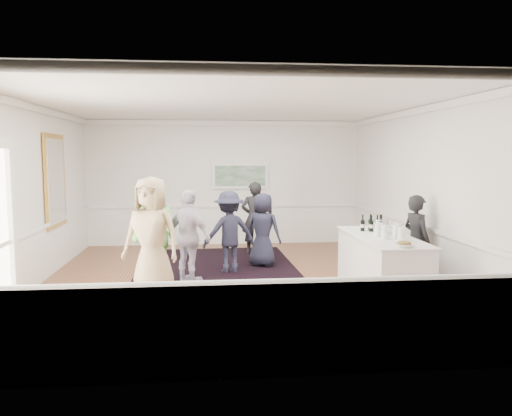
{
  "coord_description": "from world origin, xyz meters",
  "views": [
    {
      "loc": [
        -0.47,
        -8.92,
        2.3
      ],
      "look_at": [
        0.44,
        0.2,
        1.33
      ],
      "focal_mm": 35.0,
      "sensor_mm": 36.0,
      "label": 1
    }
  ],
  "objects": [
    {
      "name": "guest_tan",
      "position": [
        -1.37,
        -0.79,
        0.98
      ],
      "size": [
        1.11,
        0.91,
        1.97
      ],
      "primitive_type": "imported",
      "rotation": [
        0.0,
        0.0,
        -0.34
      ],
      "color": "tan",
      "rests_on": "floor"
    },
    {
      "name": "guest_dark_b",
      "position": [
        0.63,
        2.53,
        0.85
      ],
      "size": [
        0.63,
        0.42,
        1.7
      ],
      "primitive_type": "imported",
      "rotation": [
        0.0,
        0.0,
        3.12
      ],
      "color": "black",
      "rests_on": "floor"
    },
    {
      "name": "wall_left",
      "position": [
        -3.5,
        0.0,
        1.6
      ],
      "size": [
        0.02,
        8.0,
        3.2
      ],
      "primitive_type": "cube",
      "color": "white",
      "rests_on": "floor"
    },
    {
      "name": "juice_pitchers",
      "position": [
        2.48,
        -1.29,
        1.09
      ],
      "size": [
        0.42,
        0.6,
        0.24
      ],
      "color": "#7BBE44",
      "rests_on": "serving_table"
    },
    {
      "name": "ice_bucket",
      "position": [
        2.47,
        -0.8,
        1.09
      ],
      "size": [
        0.26,
        0.26,
        0.25
      ],
      "primitive_type": "cylinder",
      "color": "silver",
      "rests_on": "serving_table"
    },
    {
      "name": "wall_back",
      "position": [
        0.0,
        4.0,
        1.6
      ],
      "size": [
        7.0,
        0.02,
        3.2
      ],
      "primitive_type": "cube",
      "color": "white",
      "rests_on": "floor"
    },
    {
      "name": "area_rug",
      "position": [
        -0.28,
        1.15,
        0.01
      ],
      "size": [
        3.31,
        4.29,
        0.02
      ],
      "primitive_type": "cube",
      "rotation": [
        0.0,
        0.0,
        0.02
      ],
      "color": "black",
      "rests_on": "floor"
    },
    {
      "name": "mirror",
      "position": [
        -3.45,
        1.3,
        1.8
      ],
      "size": [
        0.05,
        1.25,
        1.85
      ],
      "color": "gold",
      "rests_on": "wall_left"
    },
    {
      "name": "guest_dark_a",
      "position": [
        -0.04,
        0.77,
        0.81
      ],
      "size": [
        1.16,
        0.85,
        1.61
      ],
      "primitive_type": "imported",
      "rotation": [
        0.0,
        0.0,
        3.41
      ],
      "color": "#1D1E30",
      "rests_on": "floor"
    },
    {
      "name": "wine_bottles",
      "position": [
        2.46,
        -0.48,
        1.13
      ],
      "size": [
        0.4,
        0.22,
        0.31
      ],
      "color": "black",
      "rests_on": "serving_table"
    },
    {
      "name": "guest_navy",
      "position": [
        0.69,
        1.25,
        0.76
      ],
      "size": [
        0.89,
        0.79,
        1.53
      ],
      "primitive_type": "imported",
      "rotation": [
        0.0,
        0.0,
        2.63
      ],
      "color": "#1D1E30",
      "rests_on": "floor"
    },
    {
      "name": "guest_green",
      "position": [
        -1.41,
        -0.08,
        0.94
      ],
      "size": [
        1.15,
        1.13,
        1.87
      ],
      "primitive_type": "imported",
      "rotation": [
        0.0,
        0.0,
        -0.69
      ],
      "color": "#62C24D",
      "rests_on": "floor"
    },
    {
      "name": "wall_right",
      "position": [
        3.5,
        0.0,
        1.6
      ],
      "size": [
        0.02,
        8.0,
        3.2
      ],
      "primitive_type": "cube",
      "color": "white",
      "rests_on": "floor"
    },
    {
      "name": "wainscoting",
      "position": [
        0.0,
        0.0,
        0.5
      ],
      "size": [
        7.0,
        8.0,
        1.0
      ],
      "primitive_type": null,
      "color": "white",
      "rests_on": "floor"
    },
    {
      "name": "landscape_painting",
      "position": [
        0.4,
        3.95,
        1.78
      ],
      "size": [
        1.44,
        0.06,
        0.66
      ],
      "color": "white",
      "rests_on": "wall_back"
    },
    {
      "name": "bartender",
      "position": [
        3.2,
        -0.59,
        0.81
      ],
      "size": [
        0.55,
        0.68,
        1.62
      ],
      "primitive_type": "imported",
      "rotation": [
        0.0,
        0.0,
        1.89
      ],
      "color": "black",
      "rests_on": "floor"
    },
    {
      "name": "nut_bowl",
      "position": [
        2.39,
        -2.01,
        1.01
      ],
      "size": [
        0.27,
        0.27,
        0.07
      ],
      "color": "white",
      "rests_on": "serving_table"
    },
    {
      "name": "ceiling",
      "position": [
        0.0,
        0.0,
        3.2
      ],
      "size": [
        7.0,
        8.0,
        0.02
      ],
      "primitive_type": "cube",
      "color": "white",
      "rests_on": "wall_back"
    },
    {
      "name": "floor",
      "position": [
        0.0,
        0.0,
        0.0
      ],
      "size": [
        8.0,
        8.0,
        0.0
      ],
      "primitive_type": "plane",
      "color": "brown",
      "rests_on": "ground"
    },
    {
      "name": "serving_table",
      "position": [
        2.42,
        -1.01,
        0.49
      ],
      "size": [
        0.91,
        2.4,
        0.97
      ],
      "color": "silver",
      "rests_on": "floor"
    },
    {
      "name": "wall_front",
      "position": [
        0.0,
        -4.0,
        1.6
      ],
      "size": [
        7.0,
        0.02,
        3.2
      ],
      "primitive_type": "cube",
      "color": "white",
      "rests_on": "floor"
    },
    {
      "name": "guest_lilac",
      "position": [
        -0.79,
        -0.03,
        0.85
      ],
      "size": [
        1.01,
        0.98,
        1.7
      ],
      "primitive_type": "imported",
      "rotation": [
        0.0,
        0.0,
        2.38
      ],
      "color": "silver",
      "rests_on": "floor"
    }
  ]
}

